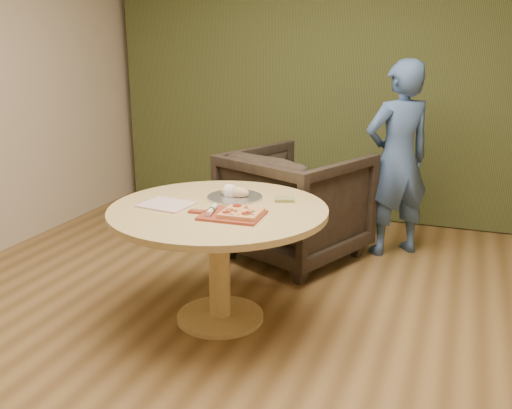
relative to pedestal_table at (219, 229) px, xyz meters
The scene contains 12 objects.
room_shell 0.93m from the pedestal_table, 57.09° to the right, with size 5.04×6.04×2.84m.
curtain 2.62m from the pedestal_table, 83.80° to the left, with size 4.80×0.14×2.78m, color #323B1A.
pedestal_table is the anchor object (origin of this frame).
pizza_paddle 0.25m from the pedestal_table, 44.79° to the right, with size 0.45×0.30×0.01m.
flatbread_pizza 0.30m from the pedestal_table, 33.00° to the right, with size 0.23×0.23×0.04m.
cutlery_roll 0.23m from the pedestal_table, 79.79° to the right, with size 0.06×0.20×0.03m.
newspaper 0.35m from the pedestal_table, 166.84° to the right, with size 0.30×0.25×0.01m, color white.
serving_tray 0.26m from the pedestal_table, 84.99° to the left, with size 0.36×0.36×0.02m.
bread_roll 0.29m from the pedestal_table, 87.31° to the left, with size 0.19×0.09×0.09m.
green_packet 0.46m from the pedestal_table, 39.82° to the left, with size 0.12×0.10×0.02m, color #5A622C.
armchair 1.23m from the pedestal_table, 83.69° to the left, with size 0.95×0.89×0.98m, color black.
person_standing 1.82m from the pedestal_table, 61.33° to the left, with size 0.58×0.38×1.59m, color #3A5787.
Camera 1 is at (1.11, -2.61, 1.75)m, focal length 40.00 mm.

